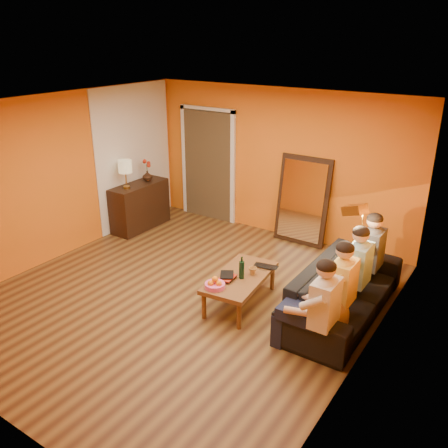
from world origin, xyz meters
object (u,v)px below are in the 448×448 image
Objects in this scene: sofa at (343,291)px; coffee_table at (240,289)px; person_mid_right at (358,272)px; vase at (147,176)px; floor_lamp at (359,260)px; laptop at (265,268)px; mirror_frame at (303,200)px; table_lamp at (126,174)px; tumbler at (253,271)px; person_mid_left at (342,290)px; person_far_left at (324,311)px; person_far_right at (372,256)px; dog at (333,313)px; sideboard at (140,206)px; wine_bottle at (242,268)px.

sofa is 1.36m from coffee_table.
person_mid_right is 4.47m from vase.
laptop is (-1.15, -0.39, -0.29)m from floor_lamp.
mirror_frame is 2.98× the size of table_lamp.
tumbler is at bearing 109.82° from sofa.
person_mid_left is at bearing -64.98° from floor_lamp.
person_far_left is at bearing -18.21° from table_lamp.
sofa is 1.87× the size of person_far_right.
table_lamp reaches higher than dog.
mirror_frame is at bearing 91.05° from laptop.
sofa reaches higher than coffee_table.
vase is at bearing 90.00° from table_lamp.
coffee_table is 1.85m from person_far_right.
sofa is at bearing 97.41° from person_far_left.
person_mid_right reaches higher than laptop.
sofa is 6.81× the size of laptop.
table_lamp reaches higher than vase.
mirror_frame is 2.92m from dog.
sideboard is 3.32m from tumbler.
sofa is 3.10× the size of dog.
mirror_frame reaches higher than person_mid_left.
table_lamp is 1.52× the size of laptop.
floor_lamp is 1.95× the size of dog.
table_lamp is 0.57m from vase.
floor_lamp is at bearing 67.67° from dog.
table_lamp is 4.40m from person_far_right.
person_mid_right is at bearing 90.00° from person_mid_left.
floor_lamp reaches higher than wine_bottle.
sofa is at bearing -9.87° from sideboard.
table_lamp is (-2.79, -1.38, 0.34)m from mirror_frame.
person_far_left is 1.65m from person_far_right.
table_lamp is at bearing 155.74° from coffee_table.
person_far_left is (1.58, -2.82, -0.15)m from mirror_frame.
sofa is at bearing 75.69° from dog.
vase is at bearing -163.43° from mirror_frame.
dog is (1.55, -2.45, -0.39)m from mirror_frame.
mirror_frame is at bearing 132.61° from person_mid_right.
sideboard is at bearing 154.08° from laptop.
laptop is at bearing -16.05° from sideboard.
floor_lamp reaches higher than table_lamp.
person_mid_right is (1.38, 0.63, 0.40)m from coffee_table.
floor_lamp is 0.45m from person_far_right.
sideboard is 2.31× the size of table_lamp.
floor_lamp is 4.29× the size of laptop.
person_far_right reaches higher than tumbler.
dog is 0.60× the size of person_far_right.
person_mid_left is at bearing -18.21° from vase.
sofa is 0.72m from person_far_right.
coffee_table is (2.99, -0.96, -0.90)m from table_lamp.
dog is at bearing -31.07° from laptop.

